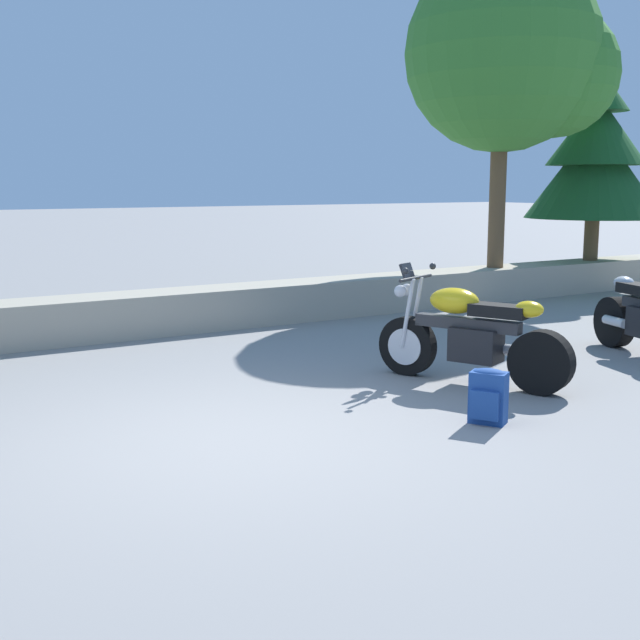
{
  "coord_description": "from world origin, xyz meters",
  "views": [
    {
      "loc": [
        -2.67,
        -5.64,
        2.0
      ],
      "look_at": [
        1.61,
        1.2,
        0.65
      ],
      "focal_mm": 46.15,
      "sensor_mm": 36.0,
      "label": 1
    }
  ],
  "objects": [
    {
      "name": "motorcycle_yellow_centre",
      "position": [
        2.88,
        0.41,
        0.49
      ],
      "size": [
        1.06,
        1.95,
        1.18
      ],
      "color": "black",
      "rests_on": "ground"
    },
    {
      "name": "pine_tree_mid_right",
      "position": [
        9.92,
        4.82,
        2.5
      ],
      "size": [
        2.53,
        2.53,
        3.53
      ],
      "color": "brown",
      "rests_on": "stone_wall"
    },
    {
      "name": "ground_plane",
      "position": [
        0.0,
        0.0,
        0.0
      ],
      "size": [
        120.0,
        120.0,
        0.0
      ],
      "primitive_type": "plane",
      "color": "gray"
    },
    {
      "name": "rider_backpack",
      "position": [
        2.07,
        -0.72,
        0.24
      ],
      "size": [
        0.34,
        0.35,
        0.47
      ],
      "color": "navy",
      "rests_on": "ground"
    },
    {
      "name": "leafy_tree_mid_left",
      "position": [
        7.61,
        4.7,
        4.06
      ],
      "size": [
        3.44,
        3.27,
        5.22
      ],
      "color": "brown",
      "rests_on": "stone_wall"
    },
    {
      "name": "stone_wall",
      "position": [
        0.0,
        4.8,
        0.28
      ],
      "size": [
        36.0,
        0.8,
        0.55
      ],
      "primitive_type": "cube",
      "color": "#A89E89",
      "rests_on": "ground"
    }
  ]
}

